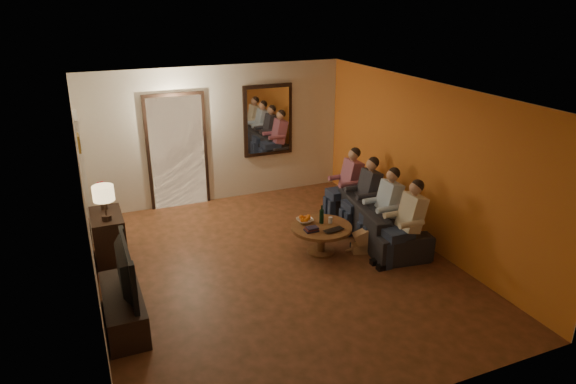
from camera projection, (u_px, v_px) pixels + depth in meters
name	position (u px, v px, depth m)	size (l,w,h in m)	color
floor	(277.00, 267.00, 7.65)	(5.00, 6.00, 0.01)	#472C13
ceiling	(276.00, 92.00, 6.71)	(5.00, 6.00, 0.01)	white
back_wall	(218.00, 135.00, 9.75)	(5.00, 0.02, 2.60)	beige
front_wall	(400.00, 293.00, 4.60)	(5.00, 0.02, 2.60)	beige
left_wall	(87.00, 213.00, 6.27)	(0.02, 6.00, 2.60)	beige
right_wall	(424.00, 164.00, 8.09)	(0.02, 6.00, 2.60)	beige
orange_accent	(423.00, 164.00, 8.08)	(0.01, 6.00, 2.60)	orange
kitchen_doorway	(178.00, 153.00, 9.54)	(1.00, 0.06, 2.10)	#FFE0A5
door_trim	(178.00, 153.00, 9.53)	(1.12, 0.04, 2.22)	black
fridge_glimpse	(191.00, 159.00, 9.69)	(0.45, 0.03, 1.70)	silver
mirror_frame	(268.00, 120.00, 10.01)	(1.00, 0.05, 1.40)	black
mirror_glass	(268.00, 121.00, 9.99)	(0.86, 0.02, 1.26)	white
white_door	(85.00, 177.00, 8.36)	(0.06, 0.85, 2.04)	white
framed_art	(79.00, 143.00, 7.20)	(0.03, 0.28, 0.24)	#B28C33
art_canvas	(80.00, 143.00, 7.20)	(0.01, 0.22, 0.18)	brown
dresser	(109.00, 237.00, 7.75)	(0.45, 0.83, 0.74)	black
table_lamp	(105.00, 203.00, 7.33)	(0.30, 0.30, 0.54)	beige
flower_vase	(103.00, 196.00, 7.73)	(0.14, 0.14, 0.44)	red
tv_stand	(124.00, 309.00, 6.26)	(0.45, 1.30, 0.43)	black
tv	(118.00, 270.00, 6.07)	(0.15, 1.12, 0.64)	black
sofa	(379.00, 219.00, 8.51)	(0.85, 2.18, 0.64)	black
person_a	(407.00, 225.00, 7.60)	(0.60, 0.40, 1.20)	tan
person_b	(385.00, 211.00, 8.12)	(0.60, 0.40, 1.20)	tan
person_c	(365.00, 198.00, 8.63)	(0.60, 0.40, 1.20)	tan
person_d	(348.00, 186.00, 9.15)	(0.60, 0.40, 1.20)	tan
dog	(369.00, 236.00, 8.00)	(0.56, 0.24, 0.56)	tan
coffee_table	(321.00, 239.00, 8.02)	(0.95, 0.95, 0.45)	brown
bowl	(305.00, 221.00, 8.05)	(0.26, 0.26, 0.06)	white
oranges	(305.00, 217.00, 8.02)	(0.20, 0.20, 0.08)	orange
wine_bottle	(322.00, 214.00, 7.98)	(0.07, 0.07, 0.31)	black
wine_glass	(330.00, 220.00, 8.03)	(0.06, 0.06, 0.10)	silver
book_stack	(311.00, 229.00, 7.76)	(0.20, 0.15, 0.07)	black
laptop	(336.00, 231.00, 7.73)	(0.33, 0.21, 0.03)	black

